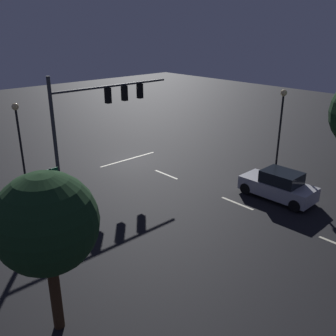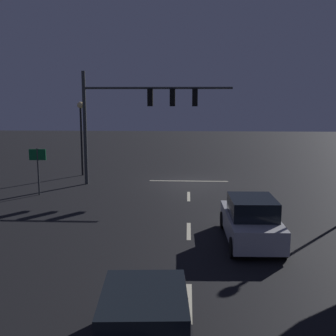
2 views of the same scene
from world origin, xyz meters
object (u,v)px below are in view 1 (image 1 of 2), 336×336
Objects in this scene: street_lamp_right_kerb at (18,127)px; route_sign at (51,181)px; traffic_signal_assembly at (99,105)px; street_lamp_left_kerb at (281,114)px; tree_right_near at (46,224)px; car_approaching at (278,186)px.

route_sign is (0.92, 5.97, -1.63)m from street_lamp_right_kerb.
traffic_signal_assembly is 6.60m from route_sign.
tree_right_near reaches higher than street_lamp_left_kerb.
tree_right_near is (4.67, 13.69, 0.42)m from street_lamp_right_kerb.
tree_right_near reaches higher than route_sign.
route_sign is 8.83m from tree_right_near.
tree_right_near is at bearing 50.54° from traffic_signal_assembly.
street_lamp_left_kerb is (-4.65, -3.02, 2.99)m from car_approaching.
traffic_signal_assembly is at bearing 145.19° from street_lamp_right_kerb.
route_sign is at bearing -115.90° from tree_right_near.
car_approaching is at bearing -177.71° from tree_right_near.
route_sign is at bearing -34.40° from car_approaching.
traffic_signal_assembly reaches higher than street_lamp_left_kerb.
street_lamp_left_kerb is 2.13× the size of route_sign.
street_lamp_right_kerb is at bearing -35.48° from street_lamp_left_kerb.
traffic_signal_assembly is 13.97m from tree_right_near.
street_lamp_left_kerb reaches higher than street_lamp_right_kerb.
traffic_signal_assembly is at bearing -35.76° from street_lamp_left_kerb.
street_lamp_right_kerb is at bearing -108.84° from tree_right_near.
car_approaching is at bearing 32.99° from street_lamp_left_kerb.
car_approaching is 1.72× the size of route_sign.
traffic_signal_assembly is 1.79× the size of street_lamp_right_kerb.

